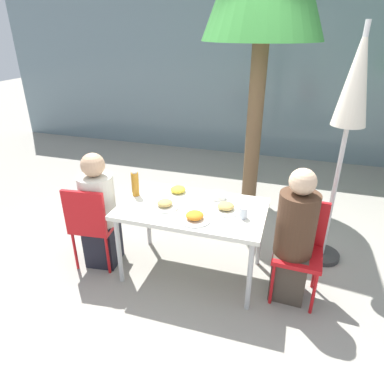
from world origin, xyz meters
TOP-DOWN VIEW (x-y plane):
  - ground_plane at (0.00, 0.00)m, footprint 24.00×24.00m
  - building_facade at (0.00, 3.75)m, footprint 10.00×0.20m
  - dining_table at (0.00, 0.00)m, footprint 1.32×0.77m
  - chair_left at (-0.95, -0.19)m, footprint 0.44×0.44m
  - person_left at (-0.91, -0.10)m, footprint 0.33×0.33m
  - chair_right at (0.96, 0.04)m, footprint 0.42×0.42m
  - person_right at (0.91, -0.04)m, footprint 0.32×0.32m
  - closed_umbrella at (1.23, 0.64)m, footprint 0.36×0.36m
  - plate_0 at (0.30, 0.03)m, footprint 0.27×0.27m
  - plate_1 at (-0.23, -0.07)m, footprint 0.25×0.25m
  - plate_2 at (-0.21, 0.22)m, footprint 0.27×0.27m
  - plate_3 at (0.09, -0.21)m, footprint 0.28×0.28m
  - bottle at (-0.59, 0.07)m, footprint 0.07×0.07m
  - drinking_cup at (0.47, -0.06)m, footprint 0.07×0.07m
  - salad_bowl at (0.18, 0.24)m, footprint 0.15×0.15m

SIDE VIEW (x-z plane):
  - ground_plane at x=0.00m, z-range 0.00..0.00m
  - chair_left at x=-0.95m, z-range 0.08..0.96m
  - chair_right at x=0.96m, z-range 0.08..0.96m
  - person_left at x=-0.91m, z-range -0.03..1.15m
  - person_right at x=0.91m, z-range -0.03..1.20m
  - dining_table at x=0.00m, z-range 0.30..1.03m
  - salad_bowl at x=0.18m, z-range 0.73..0.78m
  - plate_1 at x=-0.23m, z-range 0.72..0.79m
  - plate_0 at x=0.30m, z-range 0.72..0.79m
  - plate_2 at x=-0.21m, z-range 0.72..0.79m
  - plate_3 at x=0.09m, z-range 0.72..0.79m
  - drinking_cup at x=0.47m, z-range 0.73..0.83m
  - bottle at x=-0.59m, z-range 0.72..0.97m
  - building_facade at x=0.00m, z-range 0.00..3.00m
  - closed_umbrella at x=1.23m, z-range 0.53..2.77m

